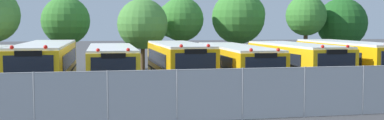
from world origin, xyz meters
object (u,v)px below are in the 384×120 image
Objects in this scene: tree_2 at (66,21)px; school_bus_2 at (112,65)px; school_bus_4 at (235,64)px; tree_3 at (141,25)px; school_bus_3 at (178,63)px; traffic_cone at (101,110)px; school_bus_5 at (295,62)px; school_bus_6 at (348,60)px; tree_5 at (240,17)px; tree_6 at (305,16)px; school_bus_1 at (46,65)px; tree_4 at (179,20)px; tree_7 at (343,23)px.

school_bus_2 is at bearing -73.39° from tree_2.
tree_3 reaches higher than school_bus_4.
school_bus_3 is 8.91m from traffic_cone.
school_bus_5 is 1.80× the size of tree_3.
school_bus_6 is at bearing 179.80° from school_bus_3.
tree_3 is 8.94m from tree_5.
tree_2 is (-17.68, 10.62, 2.52)m from school_bus_6.
tree_6 reaches higher than school_bus_2.
school_bus_1 is 20.77m from tree_6.
tree_6 reaches higher than school_bus_6.
tree_6 reaches higher than school_bus_4.
tree_6 reaches higher than school_bus_5.
school_bus_6 is (7.31, -0.06, 0.09)m from school_bus_4.
school_bus_5 is 9.67m from tree_6.
tree_2 is at bearing -43.84° from school_bus_4.
school_bus_4 is 7.31m from school_bus_6.
traffic_cone is (-0.67, -7.93, -1.08)m from school_bus_2.
tree_6 reaches higher than tree_3.
school_bus_3 is at bearing 4.52° from school_bus_4.
school_bus_1 is at bearing -131.83° from tree_4.
school_bus_4 is at bearing -135.37° from tree_6.
school_bus_1 is 14.54m from school_bus_5.
tree_6 is (0.81, 8.07, 2.88)m from school_bus_6.
tree_4 reaches higher than school_bus_4.
school_bus_2 is at bearing -152.85° from tree_6.
tree_5 is 1.10× the size of tree_7.
tree_5 is (8.45, 2.85, 0.66)m from tree_3.
school_bus_3 is at bearing -179.58° from school_bus_1.
school_bus_3 is (7.33, -0.09, -0.03)m from school_bus_1.
tree_7 is (8.27, 9.19, 2.37)m from school_bus_5.
school_bus_1 is at bearing 1.25° from school_bus_6.
tree_4 reaches higher than tree_3.
school_bus_4 is 1.95× the size of tree_4.
tree_2 is (-6.90, 10.73, 2.53)m from school_bus_3.
school_bus_5 reaches higher than traffic_cone.
school_bus_1 is 13.93m from tree_4.
tree_3 is at bearing -31.34° from school_bus_6.
traffic_cone is (-16.04, -15.81, -4.05)m from tree_6.
school_bus_6 is at bearing -32.51° from tree_3.
traffic_cone is at bearing -101.18° from tree_3.
school_bus_6 is 14.60m from tree_3.
school_bus_3 is 17.04× the size of traffic_cone.
tree_7 is 10.70× the size of traffic_cone.
school_bus_1 is 18.11m from school_bus_6.
school_bus_1 is 18.11m from tree_5.
school_bus_3 is 1.56× the size of tree_6.
tree_3 is 16.15m from traffic_cone.
tree_2 is at bearing 172.14° from tree_6.
tree_4 reaches higher than tree_2.
tree_7 is at bearing -133.12° from school_bus_5.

